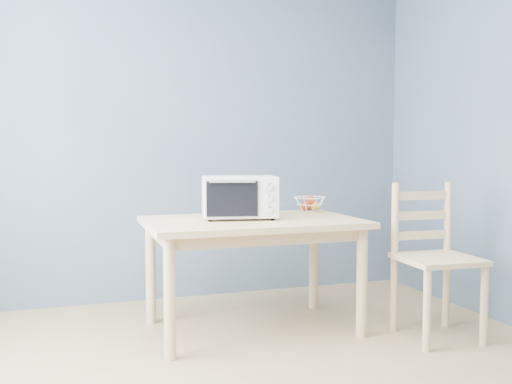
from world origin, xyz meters
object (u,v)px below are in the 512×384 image
object	(u,v)px
dining_table	(252,234)
toaster_oven	(237,196)
fruit_basket	(310,204)
dining_chair	(434,261)

from	to	relation	value
dining_table	toaster_oven	xyz separation A→B (m)	(-0.09, 0.05, 0.25)
fruit_basket	dining_chair	xyz separation A→B (m)	(0.52, -0.80, -0.32)
dining_table	toaster_oven	distance (m)	0.27
fruit_basket	dining_table	bearing A→B (deg)	-151.08
fruit_basket	dining_chair	distance (m)	1.01
toaster_oven	dining_chair	xyz separation A→B (m)	(1.16, -0.54, -0.41)
dining_table	dining_chair	world-z (taller)	dining_chair
toaster_oven	dining_chair	distance (m)	1.35
toaster_oven	fruit_basket	bearing A→B (deg)	32.57
toaster_oven	dining_chair	size ratio (longest dim) A/B	0.54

